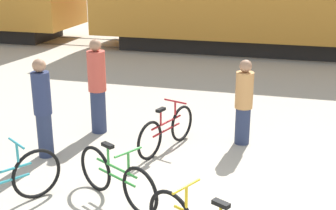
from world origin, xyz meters
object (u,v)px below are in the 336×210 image
object	(u,v)px
person_in_navy	(43,108)
person_in_tan	(244,102)
person_in_red	(97,87)
bicycle_green	(117,178)
bicycle_maroon	(167,130)

from	to	relation	value
person_in_navy	person_in_tan	xyz separation A→B (m)	(3.17, 1.44, -0.08)
person_in_red	person_in_navy	distance (m)	1.36
bicycle_green	person_in_navy	world-z (taller)	person_in_navy
person_in_tan	bicycle_green	bearing A→B (deg)	-108.50
bicycle_maroon	person_in_red	world-z (taller)	person_in_red
person_in_tan	bicycle_maroon	bearing A→B (deg)	-142.52
bicycle_maroon	person_in_navy	size ratio (longest dim) A/B	0.93
person_in_navy	person_in_tan	world-z (taller)	person_in_navy
bicycle_green	person_in_tan	bearing A→B (deg)	60.66
bicycle_maroon	person_in_red	bearing A→B (deg)	162.19
bicycle_green	person_in_navy	bearing A→B (deg)	146.88
bicycle_green	person_in_tan	xyz separation A→B (m)	(1.44, 2.57, 0.42)
bicycle_green	person_in_red	xyz separation A→B (m)	(-1.30, 2.42, 0.55)
bicycle_green	bicycle_maroon	bearing A→B (deg)	84.47
bicycle_maroon	person_in_navy	xyz separation A→B (m)	(-1.92, -0.81, 0.51)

